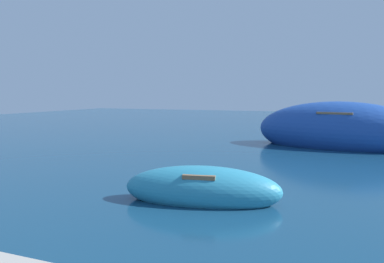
{
  "coord_description": "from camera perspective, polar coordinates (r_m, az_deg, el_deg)",
  "views": [
    {
      "loc": [
        -7.97,
        -4.68,
        2.12
      ],
      "look_at": [
        -13.91,
        10.18,
        0.48
      ],
      "focal_mm": 34.77,
      "sensor_mm": 36.0,
      "label": 1
    }
  ],
  "objects": [
    {
      "name": "moored_boat_2",
      "position": [
        7.35,
        1.54,
        -8.81
      ],
      "size": [
        3.23,
        1.58,
        0.92
      ],
      "rotation": [
        0.0,
        0.0,
        3.33
      ],
      "color": "teal",
      "rests_on": "ground"
    },
    {
      "name": "moored_boat_0",
      "position": [
        15.85,
        21.52,
        0.12
      ],
      "size": [
        6.76,
        3.58,
        2.33
      ],
      "rotation": [
        0.0,
        0.0,
        6.12
      ],
      "color": "#1E479E",
      "rests_on": "ground"
    }
  ]
}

